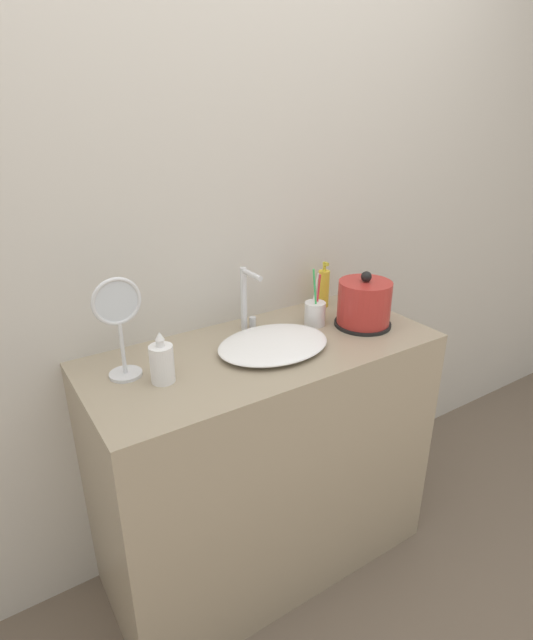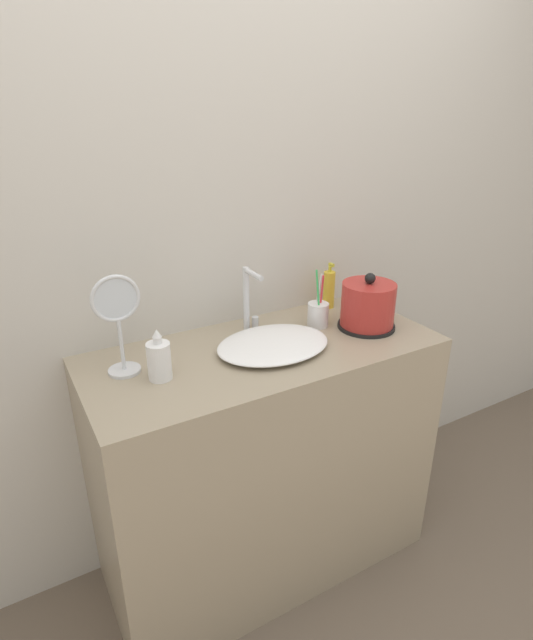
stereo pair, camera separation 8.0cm
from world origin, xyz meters
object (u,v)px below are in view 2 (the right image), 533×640
Objects in this scene: electric_kettle at (368,307)px; shampoo_bottle at (159,360)px; lotion_bottle at (329,289)px; faucet at (249,297)px; toothbrush_cup at (318,314)px; vanity_mirror at (118,318)px.

electric_kettle is 0.76m from shampoo_bottle.
electric_kettle is 1.13× the size of lotion_bottle.
faucet reaches higher than lotion_bottle.
faucet reaches higher than shampoo_bottle.
shampoo_bottle is (-0.62, -0.08, 0.01)m from toothbrush_cup.
shampoo_bottle is at bearing -172.18° from toothbrush_cup.
vanity_mirror is (-0.47, -0.08, 0.05)m from faucet.
toothbrush_cup is 1.37× the size of shampoo_bottle.
lotion_bottle is at bearing 6.09° from faucet.
vanity_mirror is at bearing -169.93° from faucet.
electric_kettle is at bearing -7.16° from vanity_mirror.
faucet is 1.12× the size of electric_kettle.
toothbrush_cup is 0.70× the size of vanity_mirror.
faucet is 0.43m from shampoo_bottle.
shampoo_bottle is (-0.76, 0.01, -0.02)m from electric_kettle.
shampoo_bottle is (-0.39, -0.17, -0.06)m from faucet.
vanity_mirror is at bearing 131.45° from shampoo_bottle.
faucet is 1.47× the size of shampoo_bottle.
toothbrush_cup is 0.62m from shampoo_bottle.
faucet is at bearing -173.91° from lotion_bottle.
lotion_bottle is at bearing 15.75° from shampoo_bottle.
vanity_mirror is (-0.08, 0.09, 0.11)m from shampoo_bottle.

